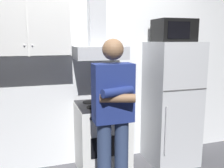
{
  "coord_description": "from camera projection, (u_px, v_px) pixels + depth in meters",
  "views": [
    {
      "loc": [
        -0.8,
        -2.56,
        1.64
      ],
      "look_at": [
        0.0,
        0.0,
        1.15
      ],
      "focal_mm": 39.97,
      "sensor_mm": 36.0,
      "label": 1
    }
  ],
  "objects": [
    {
      "name": "person_standing",
      "position": [
        113.0,
        116.0,
        2.41
      ],
      "size": [
        0.38,
        0.33,
        1.64
      ],
      "color": "navy",
      "rests_on": "ground_plane"
    },
    {
      "name": "upper_cabinet",
      "position": [
        28.0,
        28.0,
        2.72
      ],
      "size": [
        0.9,
        0.37,
        0.6
      ],
      "color": "silver"
    },
    {
      "name": "cooking_pot",
      "position": [
        115.0,
        100.0,
        2.91
      ],
      "size": [
        0.29,
        0.19,
        0.12
      ],
      "color": "#B7BABF",
      "rests_on": "stove_oven"
    },
    {
      "name": "stove_oven",
      "position": [
        102.0,
        138.0,
        3.07
      ],
      "size": [
        0.6,
        0.62,
        0.87
      ],
      "color": "white",
      "rests_on": "ground_plane"
    },
    {
      "name": "refrigerator",
      "position": [
        171.0,
        103.0,
        3.29
      ],
      "size": [
        0.6,
        0.62,
        1.6
      ],
      "color": "silver",
      "rests_on": "ground_plane"
    },
    {
      "name": "microwave",
      "position": [
        174.0,
        31.0,
        3.14
      ],
      "size": [
        0.48,
        0.37,
        0.28
      ],
      "color": "black",
      "rests_on": "refrigerator"
    },
    {
      "name": "range_hood",
      "position": [
        99.0,
        42.0,
        2.98
      ],
      "size": [
        0.6,
        0.44,
        0.75
      ],
      "color": "#B7BABF"
    },
    {
      "name": "back_wall_tiled",
      "position": [
        98.0,
        61.0,
        3.25
      ],
      "size": [
        4.8,
        0.1,
        2.7
      ],
      "primitive_type": "cube",
      "color": "white",
      "rests_on": "ground_plane"
    }
  ]
}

